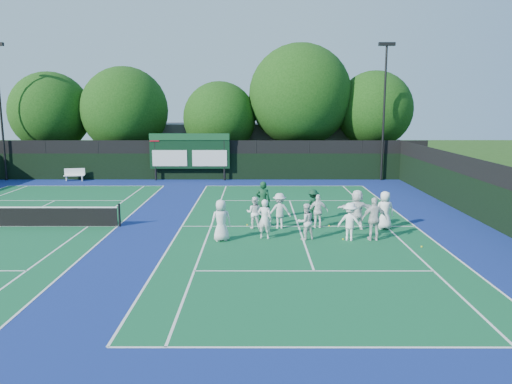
{
  "coord_description": "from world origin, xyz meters",
  "views": [
    {
      "loc": [
        -1.97,
        -21.79,
        5.62
      ],
      "look_at": [
        -2.0,
        3.0,
        1.3
      ],
      "focal_mm": 35.0,
      "sensor_mm": 36.0,
      "label": 1
    }
  ],
  "objects_px": {
    "tennis_net": "(0,216)",
    "coach_left": "(263,201)",
    "scoreboard": "(189,152)",
    "bench": "(74,174)"
  },
  "relations": [
    {
      "from": "tennis_net",
      "to": "bench",
      "type": "distance_m",
      "value": 14.47
    },
    {
      "from": "tennis_net",
      "to": "scoreboard",
      "type": "bearing_deg",
      "value": 64.4
    },
    {
      "from": "scoreboard",
      "to": "bench",
      "type": "bearing_deg",
      "value": -178.56
    },
    {
      "from": "tennis_net",
      "to": "coach_left",
      "type": "relative_size",
      "value": 5.8
    },
    {
      "from": "scoreboard",
      "to": "bench",
      "type": "xyz_separation_m",
      "value": [
        -8.68,
        -0.22,
        -1.69
      ]
    },
    {
      "from": "bench",
      "to": "coach_left",
      "type": "xyz_separation_m",
      "value": [
        14.04,
        -13.04,
        0.47
      ]
    },
    {
      "from": "scoreboard",
      "to": "coach_left",
      "type": "relative_size",
      "value": 3.08
    },
    {
      "from": "scoreboard",
      "to": "tennis_net",
      "type": "xyz_separation_m",
      "value": [
        -6.99,
        -14.59,
        -1.7
      ]
    },
    {
      "from": "bench",
      "to": "coach_left",
      "type": "distance_m",
      "value": 19.16
    },
    {
      "from": "tennis_net",
      "to": "coach_left",
      "type": "xyz_separation_m",
      "value": [
        12.35,
        1.33,
        0.48
      ]
    }
  ]
}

